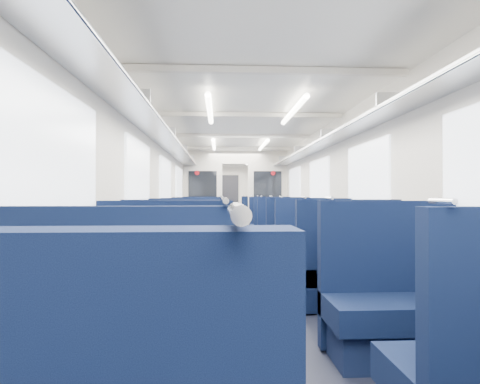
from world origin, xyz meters
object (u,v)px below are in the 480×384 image
seat_12 (194,245)px  seat_13 (296,244)px  seat_19 (270,228)px  seat_15 (285,237)px  bulkhead (235,192)px  seat_20 (206,222)px  seat_16 (201,232)px  seat_10 (187,258)px  seat_6 (163,305)px  seat_8 (178,277)px  seat_14 (198,237)px  seat_7 (395,308)px  seat_18 (203,228)px  seat_17 (277,232)px  seat_22 (207,219)px  seat_23 (257,219)px  seat_21 (261,221)px  end_door (230,199)px  seat_11 (316,257)px  seat_9 (343,275)px

seat_12 → seat_13: bearing=1.7°
seat_13 → seat_19: size_ratio=1.00×
seat_15 → bulkhead: bearing=105.0°
seat_20 → seat_16: bearing=-90.0°
bulkhead → seat_20: 1.69m
seat_10 → seat_16: size_ratio=1.00×
seat_6 → seat_15: 4.85m
seat_8 → seat_14: same height
seat_7 → seat_18: (-1.66, 6.90, 0.00)m
seat_12 → seat_20: same height
seat_12 → seat_15: same height
seat_12 → seat_14: size_ratio=1.00×
seat_8 → seat_17: (1.66, 4.64, 0.00)m
seat_6 → seat_12: (0.00, 3.38, 0.00)m
seat_7 → seat_22: same height
seat_13 → seat_15: same height
seat_16 → seat_19: same height
seat_23 → seat_20: bearing=-143.4°
seat_14 → seat_16: bearing=90.0°
bulkhead → seat_17: 2.35m
seat_23 → seat_15: bearing=-90.0°
seat_6 → seat_8: same height
seat_13 → seat_19: 3.27m
seat_23 → seat_18: bearing=-116.6°
seat_6 → seat_21: same height
seat_16 → seat_18: same height
end_door → seat_8: 12.70m
seat_15 → seat_12: bearing=-144.7°
seat_11 → end_door: bearing=94.1°
seat_8 → seat_18: same height
seat_11 → seat_8: bearing=-145.1°
seat_12 → seat_7: bearing=-64.8°
end_door → seat_23: size_ratio=1.75×
seat_9 → seat_16: size_ratio=1.00×
seat_7 → seat_22: bearing=99.2°
seat_9 → seat_14: same height
seat_6 → seat_9: bearing=31.3°
seat_9 → seat_23: same height
seat_8 → seat_18: 5.75m
seat_9 → seat_16: (-1.66, 4.65, 0.00)m
seat_7 → seat_16: size_ratio=1.00×
seat_15 → seat_23: (0.00, 5.50, 0.00)m
seat_17 → seat_20: size_ratio=1.00×
seat_17 → seat_22: size_ratio=1.00×
seat_15 → seat_21: 4.37m
seat_7 → seat_11: size_ratio=1.00×
bulkhead → seat_12: bulkhead is taller
seat_18 → seat_14: bearing=-90.0°
seat_17 → seat_19: bearing=90.0°
seat_12 → seat_18: (0.00, 3.37, 0.00)m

